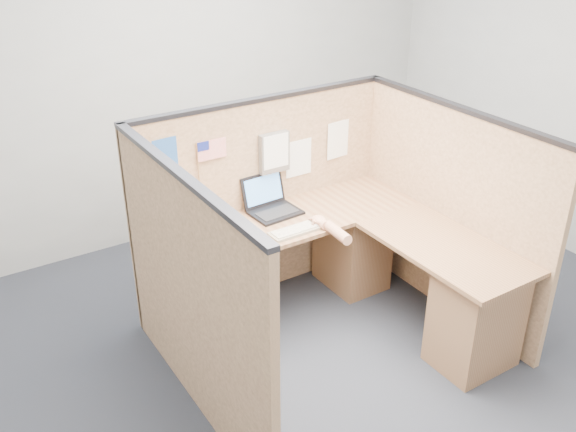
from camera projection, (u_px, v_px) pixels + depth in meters
floor at (341, 354)px, 4.32m from camera, size 5.00×5.00×0.00m
wall_back at (186, 75)px, 5.37m from camera, size 5.00×0.00×5.00m
cubicle_partitions at (307, 229)px, 4.29m from camera, size 2.06×1.83×1.53m
l_desk at (339, 277)px, 4.45m from camera, size 1.95×1.75×0.73m
laptop at (271, 203)px, 4.59m from camera, size 0.36×0.34×0.25m
keyboard at (297, 230)px, 4.33m from camera, size 0.40×0.14×0.03m
mouse at (318, 223)px, 4.40m from camera, size 0.12×0.10×0.05m
hand_forearm at (331, 229)px, 4.29m from camera, size 0.11×0.39×0.08m
blue_poster at (165, 155)px, 4.11m from camera, size 0.17×0.02×0.23m
american_flag at (209, 152)px, 4.27m from camera, size 0.22×0.01×0.37m
file_holder at (274, 153)px, 4.54m from camera, size 0.23×0.05×0.29m
paper_left at (299, 158)px, 4.72m from camera, size 0.22×0.01×0.28m
paper_right at (339, 139)px, 4.86m from camera, size 0.23×0.02×0.29m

